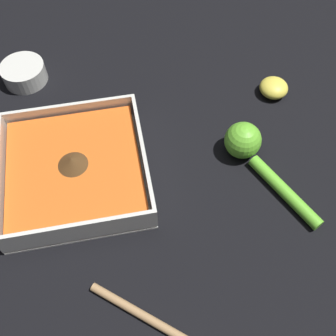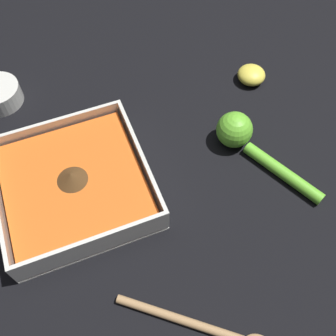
{
  "view_description": "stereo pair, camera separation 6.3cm",
  "coord_description": "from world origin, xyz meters",
  "px_view_note": "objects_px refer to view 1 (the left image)",
  "views": [
    {
      "loc": [
        -0.09,
        0.41,
        0.56
      ],
      "look_at": [
        -0.15,
        0.08,
        0.03
      ],
      "focal_mm": 42.0,
      "sensor_mm": 36.0,
      "label": 1
    },
    {
      "loc": [
        -0.03,
        0.39,
        0.56
      ],
      "look_at": [
        -0.15,
        0.08,
        0.03
      ],
      "focal_mm": 42.0,
      "sensor_mm": 36.0,
      "label": 2
    }
  ],
  "objects_px": {
    "spice_bowl": "(24,73)",
    "wooden_spoon": "(169,331)",
    "square_dish": "(75,171)",
    "lemon_half": "(274,88)",
    "lemon_squeezer": "(251,150)"
  },
  "relations": [
    {
      "from": "spice_bowl",
      "to": "lemon_squeezer",
      "type": "bearing_deg",
      "value": 144.82
    },
    {
      "from": "spice_bowl",
      "to": "wooden_spoon",
      "type": "relative_size",
      "value": 0.46
    },
    {
      "from": "square_dish",
      "to": "spice_bowl",
      "type": "relative_size",
      "value": 2.76
    },
    {
      "from": "square_dish",
      "to": "lemon_half",
      "type": "bearing_deg",
      "value": -162.5
    },
    {
      "from": "lemon_squeezer",
      "to": "lemon_half",
      "type": "height_order",
      "value": "lemon_squeezer"
    },
    {
      "from": "lemon_squeezer",
      "to": "lemon_half",
      "type": "bearing_deg",
      "value": -57.76
    },
    {
      "from": "square_dish",
      "to": "wooden_spoon",
      "type": "xyz_separation_m",
      "value": [
        -0.1,
        0.26,
        -0.02
      ]
    },
    {
      "from": "square_dish",
      "to": "lemon_half",
      "type": "xyz_separation_m",
      "value": [
        -0.38,
        -0.12,
        -0.01
      ]
    },
    {
      "from": "wooden_spoon",
      "to": "square_dish",
      "type": "bearing_deg",
      "value": 150.53
    },
    {
      "from": "spice_bowl",
      "to": "wooden_spoon",
      "type": "bearing_deg",
      "value": 110.27
    },
    {
      "from": "square_dish",
      "to": "spice_bowl",
      "type": "distance_m",
      "value": 0.26
    },
    {
      "from": "spice_bowl",
      "to": "lemon_squeezer",
      "type": "distance_m",
      "value": 0.46
    },
    {
      "from": "lemon_squeezer",
      "to": "lemon_half",
      "type": "distance_m",
      "value": 0.17
    },
    {
      "from": "square_dish",
      "to": "lemon_half",
      "type": "relative_size",
      "value": 4.31
    },
    {
      "from": "lemon_squeezer",
      "to": "lemon_half",
      "type": "xyz_separation_m",
      "value": [
        -0.09,
        -0.14,
        -0.01
      ]
    }
  ]
}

